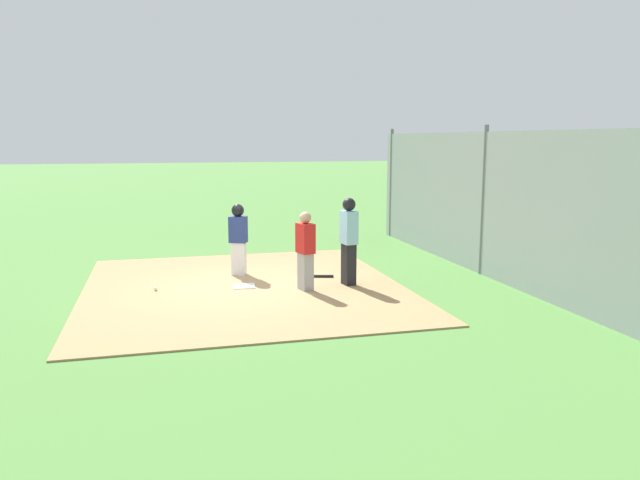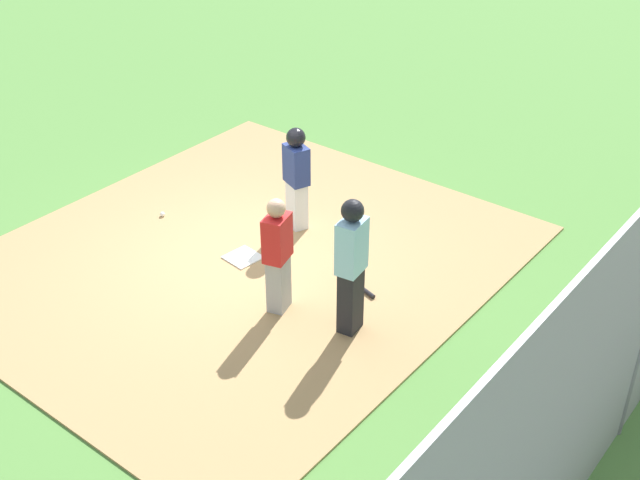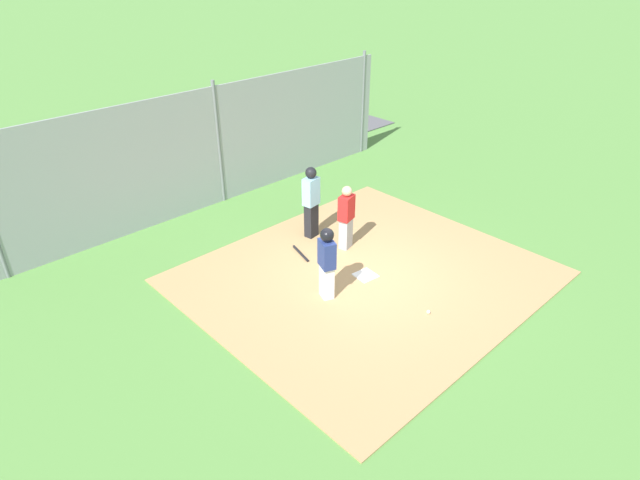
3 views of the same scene
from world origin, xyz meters
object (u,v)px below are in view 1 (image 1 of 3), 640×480
Objects in this scene: home_plate at (244,286)px; parked_car_red at (635,237)px; runner at (238,235)px; baseball at (156,289)px; baseball_bat at (316,276)px; catcher at (305,250)px; umpire at (349,239)px.

parked_car_red is at bearing -87.94° from home_plate.
parked_car_red is at bearing 106.95° from runner.
home_plate is 0.28× the size of runner.
runner is at bearing -59.72° from baseball.
runner is 0.38× the size of parked_car_red.
baseball is (-0.34, 3.42, 0.01)m from baseball_bat.
home_plate is 1.46m from runner.
runner is at bearing 86.55° from parked_car_red.
catcher is 1.01m from umpire.
parked_car_red is (0.93, -8.70, -0.24)m from catcher.
catcher is 3.11m from baseball.
catcher reaches higher than baseball.
home_plate is 1.71m from baseball_bat.
parked_car_red reaches higher than baseball.
runner is (1.15, -0.04, 0.89)m from home_plate.
catcher is (-0.57, -1.17, 0.81)m from home_plate.
baseball is 0.02× the size of parked_car_red.
catcher is 0.37× the size of parked_car_red.
umpire is at bearing 75.84° from runner.
umpire reaches higher than catcher.
baseball_bat is at bearing -131.30° from catcher.
baseball is (0.10, 1.77, 0.03)m from home_plate.
catcher is 2.10× the size of baseball_bat.
baseball_bat is at bearing 90.61° from parked_car_red.
parked_car_red is (-0.08, -8.22, 0.55)m from baseball_bat.
baseball_bat is (1.01, -0.48, -0.79)m from catcher.
baseball reaches higher than home_plate.
umpire reaches higher than runner.
runner reaches higher than baseball_bat.
baseball_bat reaches higher than home_plate.
home_plate is 1.77m from baseball.
umpire reaches higher than home_plate.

